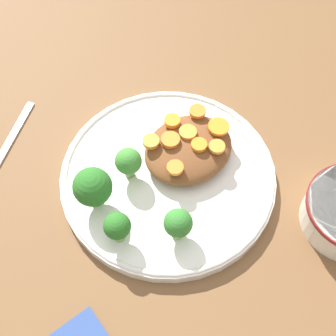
# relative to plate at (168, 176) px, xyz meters

# --- Properties ---
(ground_plane) EXTENTS (4.00, 4.00, 0.00)m
(ground_plane) POSITION_rel_plate_xyz_m (0.00, 0.00, -0.01)
(ground_plane) COLOR brown
(plate) EXTENTS (0.28, 0.28, 0.02)m
(plate) POSITION_rel_plate_xyz_m (0.00, 0.00, 0.00)
(plate) COLOR white
(plate) RESTS_ON ground_plane
(stew_mound) EXTENTS (0.12, 0.10, 0.03)m
(stew_mound) POSITION_rel_plate_xyz_m (-0.04, -0.01, 0.02)
(stew_mound) COLOR brown
(stew_mound) RESTS_ON plate
(broccoli_floret_0) EXTENTS (0.03, 0.03, 0.05)m
(broccoli_floret_0) POSITION_rel_plate_xyz_m (0.04, -0.03, 0.04)
(broccoli_floret_0) COLOR #759E51
(broccoli_floret_0) RESTS_ON plate
(broccoli_floret_1) EXTENTS (0.03, 0.03, 0.05)m
(broccoli_floret_1) POSITION_rel_plate_xyz_m (0.10, 0.03, 0.04)
(broccoli_floret_1) COLOR #759E51
(broccoli_floret_1) RESTS_ON plate
(broccoli_floret_2) EXTENTS (0.03, 0.03, 0.05)m
(broccoli_floret_2) POSITION_rel_plate_xyz_m (0.04, 0.07, 0.03)
(broccoli_floret_2) COLOR #7FA85B
(broccoli_floret_2) RESTS_ON plate
(broccoli_floret_3) EXTENTS (0.05, 0.05, 0.06)m
(broccoli_floret_3) POSITION_rel_plate_xyz_m (0.10, -0.02, 0.04)
(broccoli_floret_3) COLOR #759E51
(broccoli_floret_3) RESTS_ON plate
(carrot_slice_0) EXTENTS (0.02, 0.02, 0.01)m
(carrot_slice_0) POSITION_rel_plate_xyz_m (-0.00, 0.01, 0.04)
(carrot_slice_0) COLOR orange
(carrot_slice_0) RESTS_ON stew_mound
(carrot_slice_1) EXTENTS (0.02, 0.02, 0.01)m
(carrot_slice_1) POSITION_rel_plate_xyz_m (-0.02, -0.02, 0.04)
(carrot_slice_1) COLOR orange
(carrot_slice_1) RESTS_ON stew_mound
(carrot_slice_2) EXTENTS (0.02, 0.02, 0.01)m
(carrot_slice_2) POSITION_rel_plate_xyz_m (-0.04, -0.04, 0.04)
(carrot_slice_2) COLOR orange
(carrot_slice_2) RESTS_ON stew_mound
(carrot_slice_3) EXTENTS (0.02, 0.02, 0.00)m
(carrot_slice_3) POSITION_rel_plate_xyz_m (-0.08, -0.04, 0.04)
(carrot_slice_3) COLOR orange
(carrot_slice_3) RESTS_ON stew_mound
(carrot_slice_4) EXTENTS (0.02, 0.02, 0.01)m
(carrot_slice_4) POSITION_rel_plate_xyz_m (-0.06, 0.02, 0.04)
(carrot_slice_4) COLOR orange
(carrot_slice_4) RESTS_ON stew_mound
(carrot_slice_5) EXTENTS (0.03, 0.03, 0.00)m
(carrot_slice_5) POSITION_rel_plate_xyz_m (-0.08, 0.00, 0.04)
(carrot_slice_5) COLOR orange
(carrot_slice_5) RESTS_ON stew_mound
(carrot_slice_6) EXTENTS (0.02, 0.02, 0.01)m
(carrot_slice_6) POSITION_rel_plate_xyz_m (0.00, -0.04, 0.04)
(carrot_slice_6) COLOR orange
(carrot_slice_6) RESTS_ON stew_mound
(carrot_slice_7) EXTENTS (0.02, 0.02, 0.00)m
(carrot_slice_7) POSITION_rel_plate_xyz_m (-0.05, -0.02, 0.04)
(carrot_slice_7) COLOR orange
(carrot_slice_7) RESTS_ON stew_mound
(carrot_slice_8) EXTENTS (0.02, 0.02, 0.01)m
(carrot_slice_8) POSITION_rel_plate_xyz_m (-0.04, 0.01, 0.04)
(carrot_slice_8) COLOR orange
(carrot_slice_8) RESTS_ON stew_mound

